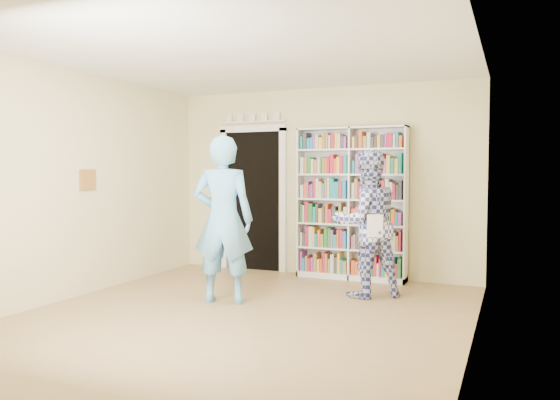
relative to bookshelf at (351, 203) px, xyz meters
name	(u,v)px	position (x,y,z in m)	size (l,w,h in m)	color
floor	(243,316)	(-0.49, -2.34, -1.07)	(5.00, 5.00, 0.00)	#987249
ceiling	(242,53)	(-0.49, -2.34, 1.63)	(5.00, 5.00, 0.00)	white
wall_back	(322,182)	(-0.49, 0.16, 0.28)	(4.50, 4.50, 0.00)	beige
wall_left	(74,184)	(-2.74, -2.34, 0.28)	(5.00, 5.00, 0.00)	beige
wall_right	(475,189)	(1.76, -2.34, 0.28)	(5.00, 5.00, 0.00)	beige
bookshelf	(351,203)	(0.00, 0.00, 0.00)	(1.54, 0.29, 2.11)	white
doorway	(253,193)	(-1.59, 0.13, 0.11)	(1.10, 0.08, 2.43)	black
wall_art	(88,180)	(-2.72, -2.14, 0.33)	(0.03, 0.25, 0.25)	brown
man_blue	(223,219)	(-0.97, -1.91, -0.11)	(0.70, 0.46, 1.91)	#68B3E8
man_plaid	(367,224)	(0.46, -0.96, -0.19)	(0.85, 0.67, 1.76)	navy
paper_sheet	(375,226)	(0.63, -1.22, -0.19)	(0.18, 0.01, 0.26)	white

